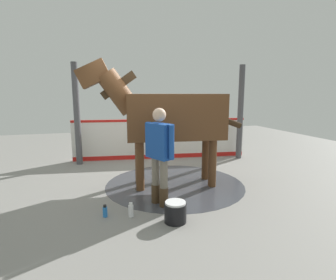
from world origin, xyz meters
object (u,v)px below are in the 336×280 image
(handler, at_px, (159,150))
(horse, at_px, (169,116))
(bottle_spray, at_px, (105,211))
(wash_bucket, at_px, (175,212))
(bottle_shampoo, at_px, (131,210))

(handler, bearing_deg, horse, 38.63)
(horse, relative_size, bottle_spray, 17.18)
(horse, xyz_separation_m, handler, (-0.43, -0.92, -0.48))
(horse, xyz_separation_m, wash_bucket, (-0.37, -1.59, -1.27))
(wash_bucket, bearing_deg, horse, 77.03)
(wash_bucket, bearing_deg, handler, 95.39)
(bottle_shampoo, relative_size, bottle_spray, 1.18)
(horse, height_order, wash_bucket, horse)
(handler, bearing_deg, bottle_shampoo, -175.10)
(horse, distance_m, wash_bucket, 2.07)
(wash_bucket, bearing_deg, bottle_spray, 155.31)
(handler, relative_size, bottle_spray, 8.58)
(horse, distance_m, handler, 1.12)
(wash_bucket, relative_size, bottle_shampoo, 1.45)
(handler, distance_m, bottle_spray, 1.27)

